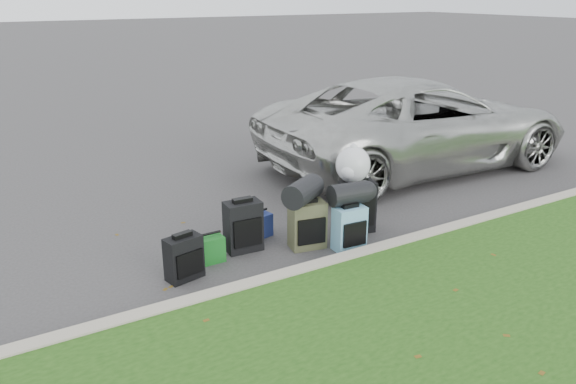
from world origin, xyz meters
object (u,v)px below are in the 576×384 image
suitcase_large_black_left (243,226)px  suitcase_large_black_right (357,207)px  suv (417,123)px  tote_green (211,249)px  suitcase_teal (349,228)px  suitcase_olive (307,225)px  suitcase_small_black (184,258)px  tote_navy (259,225)px

suitcase_large_black_left → suitcase_large_black_right: 1.55m
suv → suitcase_large_black_left: suv is taller
tote_green → suitcase_teal: bearing=-20.4°
suitcase_large_black_left → suitcase_olive: size_ratio=1.06×
suitcase_large_black_right → tote_green: size_ratio=2.18×
suitcase_small_black → suitcase_large_black_right: (2.40, 0.09, 0.09)m
suv → suitcase_small_black: bearing=112.4°
suv → suitcase_large_black_right: (-2.66, -1.78, -0.45)m
suitcase_large_black_left → suitcase_olive: 0.78m
suitcase_olive → suitcase_teal: size_ratio=1.07×
tote_green → suitcase_large_black_right: bearing=-5.2°
suitcase_teal → tote_green: bearing=164.3°
suitcase_large_black_right → suitcase_olive: bearing=-159.8°
suv → suitcase_teal: size_ratio=10.43×
suv → suitcase_teal: suv is taller
suv → suitcase_large_black_left: size_ratio=9.14×
suitcase_teal → tote_green: size_ratio=1.76×
suitcase_olive → tote_navy: size_ratio=1.94×
suitcase_large_black_right → suv: bearing=47.5°
suitcase_olive → suitcase_large_black_right: size_ratio=0.87×
suitcase_small_black → suitcase_large_black_right: 2.41m
suitcase_large_black_left → suitcase_large_black_right: suitcase_large_black_right is taller
suv → tote_green: 4.96m
suitcase_large_black_left → tote_navy: bearing=39.8°
suv → suitcase_large_black_right: size_ratio=8.42×
suitcase_large_black_right → tote_green: suitcase_large_black_right is taller
suitcase_small_black → tote_navy: size_ratio=1.63×
suitcase_large_black_right → tote_navy: (-1.17, 0.49, -0.19)m
suitcase_large_black_left → tote_green: bearing=-166.8°
suitcase_small_black → tote_green: suitcase_small_black is taller
suitcase_large_black_left → suitcase_teal: 1.28m
suitcase_olive → tote_green: bearing=179.1°
suitcase_large_black_left → tote_navy: (0.36, 0.26, -0.16)m
tote_green → suitcase_olive: bearing=-12.6°
suitcase_small_black → suitcase_large_black_left: 0.93m
suv → suitcase_olive: (-3.47, -1.87, -0.50)m
suitcase_olive → tote_navy: 0.70m
suitcase_small_black → suitcase_large_black_right: bearing=-9.7°
suv → suitcase_olive: size_ratio=9.70×
suitcase_teal → tote_navy: (-0.76, 0.90, -0.12)m
tote_green → tote_navy: size_ratio=1.03×
tote_green → tote_navy: (0.81, 0.34, -0.00)m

